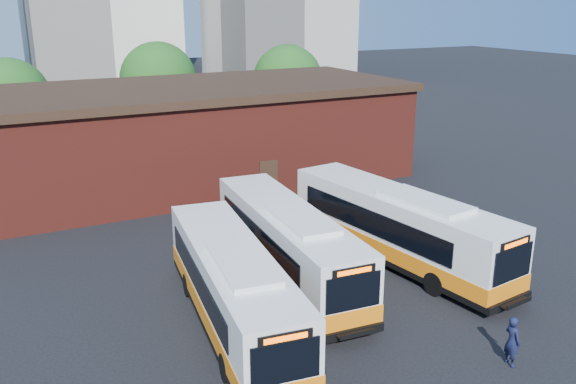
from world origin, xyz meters
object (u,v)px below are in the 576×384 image
bus_midwest (233,291)px  transit_worker (512,341)px  bus_mideast (288,246)px  bus_east (398,229)px

bus_midwest → transit_worker: (7.26, -6.48, -0.59)m
bus_mideast → bus_east: (5.35, -0.69, 0.07)m
transit_worker → bus_midwest: bearing=54.2°
bus_midwest → bus_east: (9.05, 2.15, 0.10)m
bus_midwest → bus_east: bearing=20.6°
bus_mideast → transit_worker: (3.56, -9.33, -0.63)m
bus_mideast → bus_midwest: bearing=-138.2°
bus_midwest → bus_mideast: 4.66m
bus_midwest → bus_mideast: bus_mideast is taller
bus_mideast → transit_worker: bus_mideast is taller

